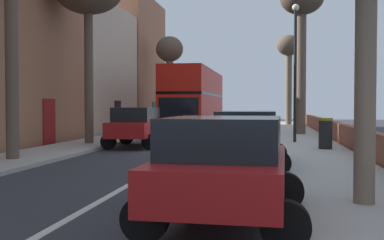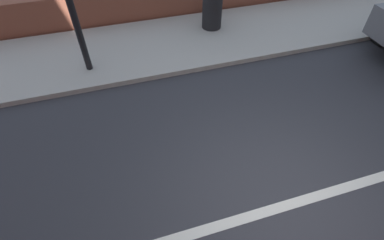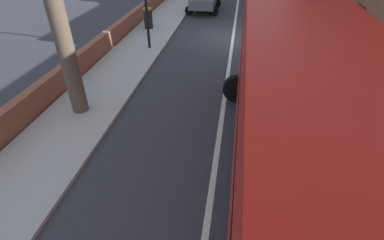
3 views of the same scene
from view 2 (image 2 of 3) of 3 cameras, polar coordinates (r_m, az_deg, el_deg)
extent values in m
plane|color=#333338|center=(4.79, 17.87, -15.72)|extent=(84.00, 84.00, 0.00)
cube|color=silver|center=(4.78, 17.88, -15.69)|extent=(0.16, 54.00, 0.01)
cube|color=#B2ADA3|center=(7.90, -0.14, 15.44)|extent=(2.60, 60.00, 0.12)
cube|color=brown|center=(9.04, -3.23, 22.49)|extent=(0.36, 54.00, 0.97)
cylinder|color=black|center=(9.10, 33.47, 14.12)|extent=(0.64, 0.23, 0.64)
cylinder|color=black|center=(8.15, 4.01, 21.19)|extent=(0.52, 0.52, 1.10)
camera|label=1|loc=(22.29, 64.50, 16.35)|focal=44.50mm
camera|label=3|loc=(15.06, -102.68, -4.33)|focal=27.06mm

